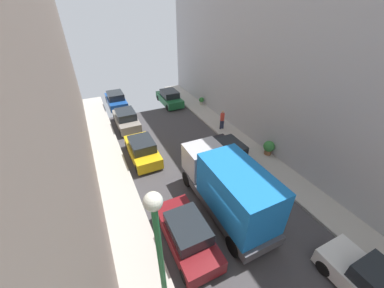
# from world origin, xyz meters

# --- Properties ---
(ground) EXTENTS (32.00, 32.00, 0.00)m
(ground) POSITION_xyz_m (0.00, 0.00, 0.00)
(ground) COLOR #423F42
(sidewalk_left) EXTENTS (2.00, 44.00, 0.15)m
(sidewalk_left) POSITION_xyz_m (-5.00, 0.00, 0.07)
(sidewalk_left) COLOR #B7B2A8
(sidewalk_left) RESTS_ON ground
(sidewalk_right) EXTENTS (2.00, 44.00, 0.15)m
(sidewalk_right) POSITION_xyz_m (5.00, 0.00, 0.07)
(sidewalk_right) COLOR #B7B2A8
(sidewalk_right) RESTS_ON ground
(parked_car_left_2) EXTENTS (1.78, 4.20, 1.57)m
(parked_car_left_2) POSITION_xyz_m (-2.70, 0.32, 0.72)
(parked_car_left_2) COLOR maroon
(parked_car_left_2) RESTS_ON ground
(parked_car_left_3) EXTENTS (1.78, 4.20, 1.57)m
(parked_car_left_3) POSITION_xyz_m (-2.70, 8.02, 0.72)
(parked_car_left_3) COLOR gold
(parked_car_left_3) RESTS_ON ground
(parked_car_left_4) EXTENTS (1.78, 4.20, 1.57)m
(parked_car_left_4) POSITION_xyz_m (-2.70, 13.45, 0.72)
(parked_car_left_4) COLOR gray
(parked_car_left_4) RESTS_ON ground
(parked_car_left_5) EXTENTS (1.78, 4.20, 1.57)m
(parked_car_left_5) POSITION_xyz_m (-2.70, 18.62, 0.72)
(parked_car_left_5) COLOR #194799
(parked_car_left_5) RESTS_ON ground
(parked_car_right_1) EXTENTS (1.78, 4.20, 1.57)m
(parked_car_right_1) POSITION_xyz_m (2.70, 5.02, 0.72)
(parked_car_right_1) COLOR black
(parked_car_right_1) RESTS_ON ground
(parked_car_right_2) EXTENTS (1.78, 4.20, 1.57)m
(parked_car_right_2) POSITION_xyz_m (2.70, 16.65, 0.72)
(parked_car_right_2) COLOR #1E6638
(parked_car_right_2) RESTS_ON ground
(delivery_truck) EXTENTS (2.26, 6.60, 3.38)m
(delivery_truck) POSITION_xyz_m (0.00, 1.19, 1.79)
(delivery_truck) COLOR #4C4C51
(delivery_truck) RESTS_ON ground
(pedestrian) EXTENTS (0.40, 0.36, 1.72)m
(pedestrian) POSITION_xyz_m (4.72, 9.10, 1.07)
(pedestrian) COLOR #2D334C
(pedestrian) RESTS_ON sidewalk_right
(potted_plant_0) EXTENTS (0.54, 0.54, 0.81)m
(potted_plant_0) POSITION_xyz_m (5.65, 14.71, 0.62)
(potted_plant_0) COLOR #B2A899
(potted_plant_0) RESTS_ON sidewalk_right
(potted_plant_2) EXTENTS (0.81, 0.81, 1.06)m
(potted_plant_2) POSITION_xyz_m (5.70, 4.27, 0.74)
(potted_plant_2) COLOR brown
(potted_plant_2) RESTS_ON sidewalk_right
(lamp_post) EXTENTS (0.44, 0.44, 6.25)m
(lamp_post) POSITION_xyz_m (-4.60, -2.23, 4.19)
(lamp_post) COLOR #26723F
(lamp_post) RESTS_ON sidewalk_left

